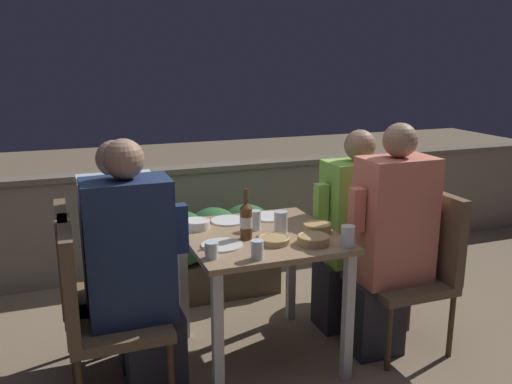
{
  "coord_description": "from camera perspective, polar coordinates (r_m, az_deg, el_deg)",
  "views": [
    {
      "loc": [
        -1.0,
        -2.63,
        1.69
      ],
      "look_at": [
        0.0,
        0.06,
        0.96
      ],
      "focal_mm": 38.0,
      "sensor_mm": 36.0,
      "label": 1
    }
  ],
  "objects": [
    {
      "name": "glass_cup_1",
      "position": [
        2.59,
        0.12,
        -6.09
      ],
      "size": [
        0.06,
        0.06,
        0.09
      ],
      "color": "silver",
      "rests_on": "dining_table"
    },
    {
      "name": "beer_bottle",
      "position": [
        2.85,
        -1.06,
        -2.96
      ],
      "size": [
        0.07,
        0.07,
        0.27
      ],
      "color": "brown",
      "rests_on": "dining_table"
    },
    {
      "name": "bowl_3",
      "position": [
        2.81,
        6.05,
        -4.96
      ],
      "size": [
        0.17,
        0.17,
        0.05
      ],
      "color": "tan",
      "rests_on": "dining_table"
    },
    {
      "name": "parapet_wall",
      "position": [
        4.41,
        -6.36,
        -2.59
      ],
      "size": [
        9.0,
        0.18,
        0.84
      ],
      "color": "gray",
      "rests_on": "ground_plane"
    },
    {
      "name": "glass_cup_0",
      "position": [
        2.97,
        2.62,
        -3.18
      ],
      "size": [
        0.07,
        0.07,
        0.12
      ],
      "color": "silver",
      "rests_on": "dining_table"
    },
    {
      "name": "person_blue_shirt",
      "position": [
        3.01,
        -13.48,
        -6.65
      ],
      "size": [
        0.48,
        0.26,
        1.27
      ],
      "color": "#282833",
      "rests_on": "ground_plane"
    },
    {
      "name": "glass_cup_3",
      "position": [
        2.61,
        -4.71,
        -6.13
      ],
      "size": [
        0.06,
        0.06,
        0.08
      ],
      "color": "silver",
      "rests_on": "dining_table"
    },
    {
      "name": "chair_right_near",
      "position": [
        3.32,
        16.76,
        -6.69
      ],
      "size": [
        0.48,
        0.48,
        0.93
      ],
      "color": "brown",
      "rests_on": "ground_plane"
    },
    {
      "name": "chair_left_near",
      "position": [
        2.75,
        -16.74,
        -11.12
      ],
      "size": [
        0.48,
        0.48,
        0.93
      ],
      "color": "brown",
      "rests_on": "ground_plane"
    },
    {
      "name": "plate_2",
      "position": [
        2.78,
        -3.6,
        -5.59
      ],
      "size": [
        0.21,
        0.21,
        0.01
      ],
      "color": "silver",
      "rests_on": "dining_table"
    },
    {
      "name": "chair_right_far",
      "position": [
        3.57,
        12.94,
        -5.02
      ],
      "size": [
        0.48,
        0.48,
        0.93
      ],
      "color": "brown",
      "rests_on": "ground_plane"
    },
    {
      "name": "person_navy_jumper",
      "position": [
        2.72,
        -12.45,
        -8.32
      ],
      "size": [
        0.49,
        0.26,
        1.32
      ],
      "color": "#282833",
      "rests_on": "ground_plane"
    },
    {
      "name": "person_coral_top",
      "position": [
        3.16,
        13.86,
        -5.03
      ],
      "size": [
        0.49,
        0.26,
        1.34
      ],
      "color": "#282833",
      "rests_on": "ground_plane"
    },
    {
      "name": "plate_0",
      "position": [
        3.19,
        -2.92,
        -3.02
      ],
      "size": [
        0.21,
        0.21,
        0.01
      ],
      "color": "white",
      "rests_on": "dining_table"
    },
    {
      "name": "dining_table",
      "position": [
        3.01,
        0.42,
        -6.42
      ],
      "size": [
        0.81,
        0.84,
        0.74
      ],
      "color": "#937556",
      "rests_on": "ground_plane"
    },
    {
      "name": "bowl_2",
      "position": [
        3.06,
        -6.25,
        -3.34
      ],
      "size": [
        0.15,
        0.15,
        0.05
      ],
      "color": "silver",
      "rests_on": "dining_table"
    },
    {
      "name": "bowl_1",
      "position": [
        3.0,
        6.47,
        -3.72
      ],
      "size": [
        0.15,
        0.15,
        0.05
      ],
      "color": "tan",
      "rests_on": "dining_table"
    },
    {
      "name": "person_green_blouse",
      "position": [
        3.43,
        10.04,
        -4.02
      ],
      "size": [
        0.49,
        0.26,
        1.26
      ],
      "color": "#282833",
      "rests_on": "ground_plane"
    },
    {
      "name": "glass_cup_4",
      "position": [
        2.79,
        9.64,
        -4.63
      ],
      "size": [
        0.07,
        0.07,
        0.11
      ],
      "color": "silver",
      "rests_on": "dining_table"
    },
    {
      "name": "potted_plant",
      "position": [
        3.97,
        12.05,
        -3.95
      ],
      "size": [
        0.37,
        0.37,
        0.77
      ],
      "color": "#B2A899",
      "rests_on": "ground_plane"
    },
    {
      "name": "planter_hedge",
      "position": [
        3.92,
        -4.32,
        -5.73
      ],
      "size": [
        0.89,
        0.47,
        0.64
      ],
      "color": "brown",
      "rests_on": "ground_plane"
    },
    {
      "name": "ground_plane",
      "position": [
        3.28,
        0.4,
        -16.82
      ],
      "size": [
        16.0,
        16.0,
        0.0
      ],
      "primitive_type": "plane",
      "color": "#847056"
    },
    {
      "name": "bowl_0",
      "position": [
        2.82,
        1.9,
        -5.04
      ],
      "size": [
        0.17,
        0.17,
        0.03
      ],
      "color": "tan",
      "rests_on": "dining_table"
    },
    {
      "name": "plate_1",
      "position": [
        3.26,
        1.44,
        -2.6
      ],
      "size": [
        0.22,
        0.22,
        0.01
      ],
      "color": "white",
      "rests_on": "dining_table"
    },
    {
      "name": "chair_left_far",
      "position": [
        3.03,
        -17.39,
        -8.79
      ],
      "size": [
        0.48,
        0.48,
        0.93
      ],
      "color": "brown",
      "rests_on": "ground_plane"
    },
    {
      "name": "glass_cup_2",
      "position": [
        3.02,
        -0.17,
        -2.98
      ],
      "size": [
        0.07,
        0.07,
        0.11
      ],
      "color": "silver",
      "rests_on": "dining_table"
    }
  ]
}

